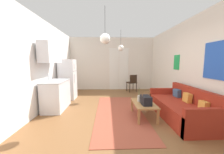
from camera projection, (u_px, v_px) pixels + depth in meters
name	position (u px, v px, depth m)	size (l,w,h in m)	color
ground_plane	(117.00, 120.00, 3.33)	(4.97, 7.80, 0.10)	brown
wall_back	(112.00, 64.00, 6.79)	(4.57, 0.13, 2.77)	silver
wall_right	(204.00, 66.00, 3.25)	(0.12, 7.40, 2.77)	silver
wall_left	(26.00, 66.00, 3.08)	(0.12, 7.40, 2.77)	white
area_rug	(119.00, 112.00, 3.70)	(1.33, 3.16, 0.01)	#9E4733
couch	(182.00, 108.00, 3.32)	(0.91, 1.93, 0.80)	maroon
coffee_table	(144.00, 105.00, 3.36)	(0.54, 0.90, 0.40)	#A87542
bamboo_vase	(139.00, 98.00, 3.44)	(0.07, 0.07, 0.39)	beige
handbag	(146.00, 100.00, 3.20)	(0.23, 0.34, 0.35)	black
refrigerator	(68.00, 79.00, 5.05)	(0.60, 0.59, 1.58)	white
kitchen_counter	(55.00, 84.00, 3.92)	(0.59, 1.07, 2.06)	silver
accent_chair	(132.00, 82.00, 6.27)	(0.52, 0.50, 0.86)	black
pendant_lamp_near	(105.00, 39.00, 3.00)	(0.24, 0.24, 0.87)	black
pendant_lamp_far	(121.00, 48.00, 5.19)	(0.25, 0.25, 0.84)	black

